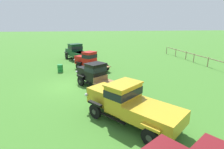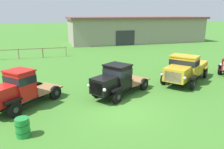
% 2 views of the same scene
% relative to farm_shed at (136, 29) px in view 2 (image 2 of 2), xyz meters
% --- Properties ---
extents(ground_plane, '(240.00, 240.00, 0.00)m').
position_rel_farm_shed_xyz_m(ground_plane, '(-12.21, -27.28, -2.25)').
color(ground_plane, '#3D7528').
extents(farm_shed, '(24.46, 8.93, 4.47)m').
position_rel_farm_shed_xyz_m(farm_shed, '(0.00, 0.00, 0.00)').
color(farm_shed, gray).
rests_on(farm_shed, ground).
extents(paddock_fence, '(13.01, 0.63, 1.23)m').
position_rel_farm_shed_xyz_m(paddock_fence, '(-20.12, -10.91, -1.40)').
color(paddock_fence, '#997F60').
rests_on(paddock_fence, ground).
extents(vintage_truck_second_in_line, '(4.27, 4.10, 2.13)m').
position_rel_farm_shed_xyz_m(vintage_truck_second_in_line, '(-17.59, -25.48, -1.15)').
color(vintage_truck_second_in_line, black).
rests_on(vintage_truck_second_in_line, ground).
extents(vintage_truck_midrow_center, '(4.74, 3.91, 2.02)m').
position_rel_farm_shed_xyz_m(vintage_truck_midrow_center, '(-11.92, -25.22, -1.19)').
color(vintage_truck_midrow_center, black).
rests_on(vintage_truck_midrow_center, ground).
extents(vintage_truck_far_side, '(5.52, 4.85, 2.10)m').
position_rel_farm_shed_xyz_m(vintage_truck_far_side, '(-5.93, -23.85, -1.18)').
color(vintage_truck_far_side, black).
rests_on(vintage_truck_far_side, ground).
extents(oil_drum_beside_row, '(0.61, 0.61, 0.84)m').
position_rel_farm_shed_xyz_m(oil_drum_beside_row, '(-17.14, -28.62, -1.83)').
color(oil_drum_beside_row, '#1E7F33').
rests_on(oil_drum_beside_row, ground).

